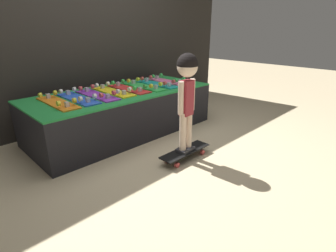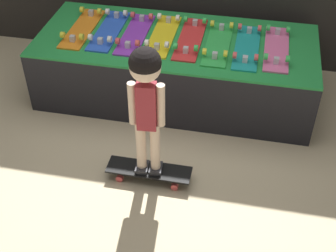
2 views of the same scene
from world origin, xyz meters
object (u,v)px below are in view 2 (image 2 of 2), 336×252
Objects in this scene: skateboard_yellow_on_rack at (163,35)px; skateboard_teal_on_rack at (247,46)px; skateboard_blue_on_rack at (109,30)px; child at (146,90)px; skateboard_green_on_rack at (218,43)px; skateboard_purple_on_rack at (135,33)px; skateboard_on_floor at (149,171)px; skateboard_pink_on_rack at (277,48)px; skateboard_red_on_rack at (190,38)px; skateboard_orange_on_rack at (82,28)px.

skateboard_yellow_on_rack is 1.00× the size of skateboard_teal_on_rack.
skateboard_yellow_on_rack is 0.72m from skateboard_teal_on_rack.
skateboard_blue_on_rack is 0.71× the size of child.
child is (-0.35, -1.08, 0.22)m from skateboard_green_on_rack.
skateboard_purple_on_rack is 0.95m from skateboard_teal_on_rack.
skateboard_purple_on_rack is 1.26m from skateboard_on_floor.
skateboard_pink_on_rack is (1.43, -0.02, 0.00)m from skateboard_blue_on_rack.
skateboard_blue_on_rack is 1.00× the size of skateboard_red_on_rack.
skateboard_red_on_rack is at bearing 171.57° from skateboard_green_on_rack.
skateboard_purple_on_rack is at bearing 178.26° from skateboard_teal_on_rack.
skateboard_teal_on_rack is at bearing -173.49° from skateboard_pink_on_rack.
skateboard_red_on_rack is at bearing -1.66° from skateboard_yellow_on_rack.
skateboard_on_floor is at bearing -52.54° from skateboard_orange_on_rack.
skateboard_orange_on_rack is 1.19m from skateboard_green_on_rack.
skateboard_on_floor is (0.61, -1.11, -0.51)m from skateboard_blue_on_rack.
skateboard_yellow_on_rack is at bearing 96.62° from skateboard_on_floor.
skateboard_yellow_on_rack is 1.00× the size of skateboard_red_on_rack.
skateboard_yellow_on_rack reaches higher than skateboard_on_floor.
skateboard_yellow_on_rack is at bearing 0.67° from skateboard_blue_on_rack.
skateboard_orange_on_rack is at bearing -179.52° from skateboard_red_on_rack.
child is at bearing -87.32° from skateboard_on_floor.
skateboard_orange_on_rack is 1.00× the size of skateboard_pink_on_rack.
skateboard_blue_on_rack is 1.19m from skateboard_teal_on_rack.
skateboard_orange_on_rack is 1.00× the size of skateboard_teal_on_rack.
skateboard_blue_on_rack and skateboard_pink_on_rack have the same top height.
skateboard_blue_on_rack is 0.48m from skateboard_yellow_on_rack.
child is (-0.11, -1.11, 0.22)m from skateboard_red_on_rack.
child is at bearing -71.44° from skateboard_purple_on_rack.
skateboard_on_floor is (-0.35, -1.08, -0.51)m from skateboard_green_on_rack.
child reaches higher than skateboard_teal_on_rack.
skateboard_green_on_rack reaches higher than skateboard_on_floor.
skateboard_orange_on_rack is 1.00× the size of skateboard_green_on_rack.
skateboard_purple_on_rack is at bearing -3.75° from skateboard_blue_on_rack.
skateboard_yellow_on_rack is at bearing 174.94° from skateboard_green_on_rack.
skateboard_red_on_rack is 1.14m from child.
skateboard_red_on_rack is at bearing 174.83° from skateboard_teal_on_rack.
skateboard_blue_on_rack is 0.72m from skateboard_red_on_rack.
skateboard_purple_on_rack is 1.00× the size of skateboard_teal_on_rack.
skateboard_on_floor is at bearing 87.70° from child.
skateboard_orange_on_rack is 0.71× the size of child.
skateboard_teal_on_rack is at bearing -1.74° from skateboard_purple_on_rack.
skateboard_purple_on_rack is 0.24m from skateboard_yellow_on_rack.
skateboard_teal_on_rack is 1.00× the size of skateboard_pink_on_rack.
skateboard_red_on_rack is 1.00× the size of skateboard_green_on_rack.
skateboard_yellow_on_rack is (0.48, 0.01, 0.00)m from skateboard_blue_on_rack.
skateboard_orange_on_rack is at bearing 178.59° from skateboard_teal_on_rack.
skateboard_orange_on_rack is at bearing -177.78° from skateboard_blue_on_rack.
skateboard_orange_on_rack is at bearing 179.23° from skateboard_purple_on_rack.
skateboard_purple_on_rack and skateboard_red_on_rack have the same top height.
skateboard_orange_on_rack is 0.95m from skateboard_red_on_rack.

